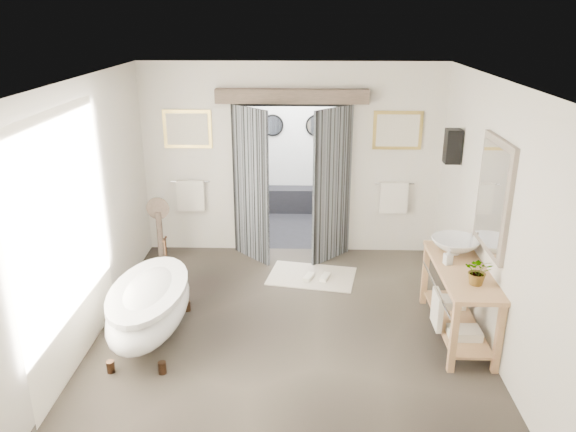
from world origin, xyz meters
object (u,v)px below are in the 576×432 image
at_px(vanity, 457,296).
at_px(rug, 312,276).
at_px(clawfoot_tub, 150,305).
at_px(basin, 455,246).

distance_m(vanity, rug, 2.26).
relative_size(clawfoot_tub, vanity, 1.16).
xyz_separation_m(clawfoot_tub, rug, (1.85, 1.67, -0.43)).
height_order(clawfoot_tub, basin, basin).
xyz_separation_m(clawfoot_tub, vanity, (3.49, 0.20, 0.06)).
bearing_deg(vanity, clawfoot_tub, -176.69).
distance_m(clawfoot_tub, vanity, 3.50).
bearing_deg(clawfoot_tub, rug, 42.04).
distance_m(rug, basin, 2.19).
xyz_separation_m(rug, basin, (1.67, -1.06, 0.94)).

